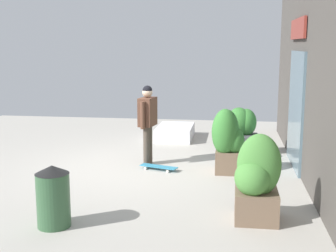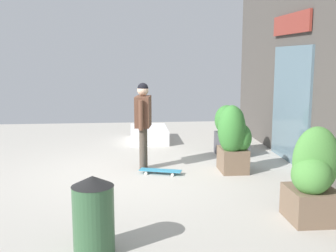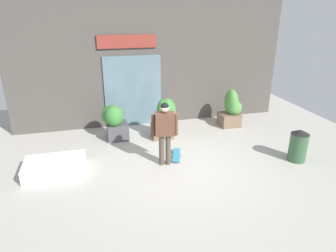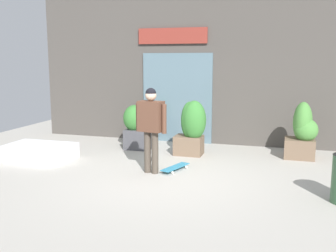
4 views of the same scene
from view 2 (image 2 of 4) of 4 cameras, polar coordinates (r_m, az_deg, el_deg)
name	(u,v)px [view 2 (image 2 of 4)]	position (r m, az deg, el deg)	size (l,w,h in m)	color
ground_plane	(131,174)	(7.57, -5.05, -6.55)	(12.00, 12.00, 0.00)	#B2ADA3
building_facade	(314,64)	(8.03, 19.36, 7.99)	(8.89, 0.31, 3.94)	#4C4742
skateboarder	(143,117)	(7.69, -3.43, 1.26)	(0.63, 0.33, 1.62)	#4C4238
skateboard	(160,171)	(7.51, -1.05, -6.15)	(0.41, 0.78, 0.08)	teal
planter_box_left	(313,179)	(5.57, 19.29, -6.82)	(0.68, 0.63, 1.23)	brown
planter_box_right	(231,129)	(9.06, 8.57, -0.35)	(0.74, 0.68, 1.06)	#47474C
planter_box_mid	(233,137)	(7.58, 8.94, -1.53)	(0.71, 0.62, 1.24)	brown
trash_bin	(93,214)	(4.60, -10.20, -11.79)	(0.45, 0.45, 0.85)	#335938
snow_ledge	(149,134)	(10.42, -2.64, -1.15)	(1.41, 0.90, 0.34)	white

